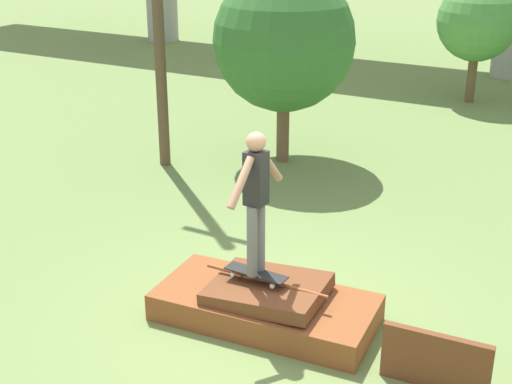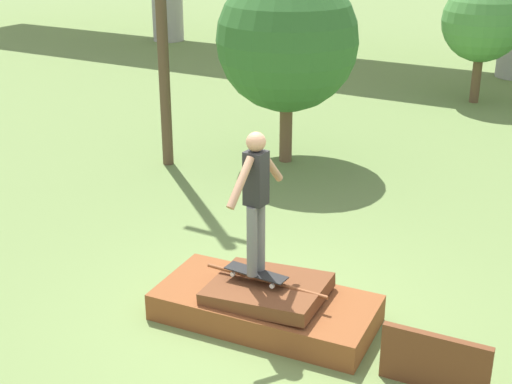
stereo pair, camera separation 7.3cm
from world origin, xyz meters
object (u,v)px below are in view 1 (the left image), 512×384
Objects in this scene: skateboard at (256,273)px; tree_mid_back at (478,21)px; skater at (256,194)px; tree_behind_right at (284,40)px.

skateboard is 11.46m from tree_mid_back.
tree_mid_back is at bearing 91.17° from skater.
skateboard is 0.46× the size of skater.
tree_behind_right is at bearing 113.82° from skateboard.
skater is 11.38m from tree_mid_back.
tree_behind_right is (-2.29, 5.18, 0.68)m from skater.
skateboard is 5.90m from tree_behind_right.
skater is at bearing -88.83° from tree_mid_back.
tree_behind_right reaches higher than skater.
skater is 5.71m from tree_behind_right.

